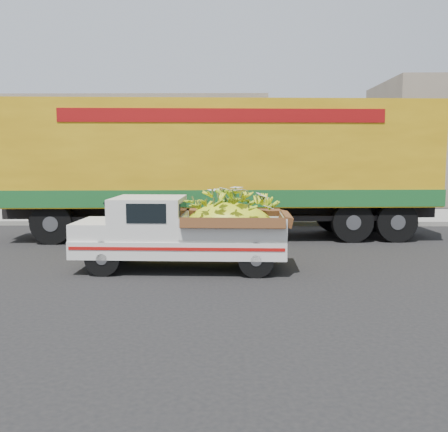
{
  "coord_description": "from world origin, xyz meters",
  "views": [
    {
      "loc": [
        -0.6,
        -9.45,
        2.28
      ],
      "look_at": [
        -0.74,
        1.17,
        1.03
      ],
      "focal_mm": 40.0,
      "sensor_mm": 36.0,
      "label": 1
    }
  ],
  "objects": [
    {
      "name": "sidewalk",
      "position": [
        0.0,
        9.3,
        0.07
      ],
      "size": [
        60.0,
        4.0,
        0.14
      ],
      "primitive_type": "cube",
      "color": "gray",
      "rests_on": "ground"
    },
    {
      "name": "semi_trailer",
      "position": [
        -0.84,
        4.75,
        2.12
      ],
      "size": [
        12.03,
        3.09,
        3.8
      ],
      "rotation": [
        0.0,
        0.0,
        0.05
      ],
      "color": "black",
      "rests_on": "ground"
    },
    {
      "name": "building_left",
      "position": [
        -8.0,
        15.2,
        2.5
      ],
      "size": [
        18.0,
        6.0,
        5.0
      ],
      "primitive_type": "cube",
      "color": "gray",
      "rests_on": "ground"
    },
    {
      "name": "curb",
      "position": [
        0.0,
        7.2,
        0.07
      ],
      "size": [
        60.0,
        0.25,
        0.15
      ],
      "primitive_type": "cube",
      "color": "gray",
      "rests_on": "ground"
    },
    {
      "name": "pickup_truck",
      "position": [
        -1.28,
        0.59,
        0.79
      ],
      "size": [
        4.26,
        1.66,
        1.48
      ],
      "rotation": [
        0.0,
        0.0,
        -0.03
      ],
      "color": "black",
      "rests_on": "ground"
    },
    {
      "name": "ground",
      "position": [
        0.0,
        0.0,
        0.0
      ],
      "size": [
        100.0,
        100.0,
        0.0
      ],
      "primitive_type": "plane",
      "color": "black",
      "rests_on": "ground"
    }
  ]
}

